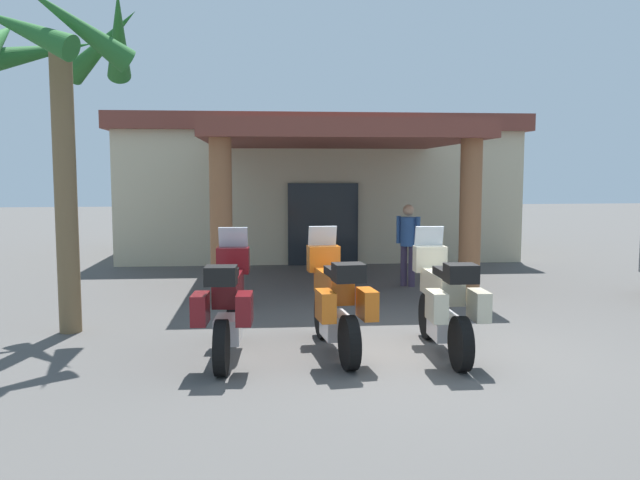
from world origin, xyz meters
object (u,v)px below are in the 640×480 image
object	(u,v)px
motorcycle_maroon	(228,304)
motorcycle_cream	(444,301)
pedestrian	(408,239)
motorcycle_orange	(336,301)
palm_tree_roadside	(62,77)
motel_building	(314,185)

from	to	relation	value
motorcycle_maroon	motorcycle_cream	size ratio (longest dim) A/B	1.00
motorcycle_maroon	pedestrian	distance (m)	6.15
motorcycle_orange	palm_tree_roadside	world-z (taller)	palm_tree_roadside
motel_building	motorcycle_orange	distance (m)	11.45
motorcycle_orange	palm_tree_roadside	xyz separation A→B (m)	(-3.71, 1.65, 3.02)
pedestrian	palm_tree_roadside	size ratio (longest dim) A/B	0.34
pedestrian	motorcycle_orange	bearing A→B (deg)	-165.30
palm_tree_roadside	motorcycle_cream	bearing A→B (deg)	-20.18
motorcycle_cream	palm_tree_roadside	xyz separation A→B (m)	(-5.10, 1.87, 3.02)
motorcycle_maroon	pedestrian	size ratio (longest dim) A/B	1.30
motorcycle_maroon	palm_tree_roadside	size ratio (longest dim) A/B	0.44
motorcycle_orange	motorcycle_cream	world-z (taller)	same
pedestrian	palm_tree_roadside	world-z (taller)	palm_tree_roadside
motel_building	motorcycle_cream	distance (m)	11.63
motorcycle_maroon	palm_tree_roadside	world-z (taller)	palm_tree_roadside
motorcycle_maroon	pedestrian	xyz separation A→B (m)	(3.67, 4.93, 0.29)
motel_building	palm_tree_roadside	world-z (taller)	palm_tree_roadside
motorcycle_maroon	palm_tree_roadside	distance (m)	4.16
motorcycle_maroon	palm_tree_roadside	bearing A→B (deg)	59.32
motorcycle_maroon	motorcycle_cream	bearing A→B (deg)	-88.61
motel_building	motorcycle_orange	size ratio (longest dim) A/B	5.56
motel_building	pedestrian	bearing A→B (deg)	-77.02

